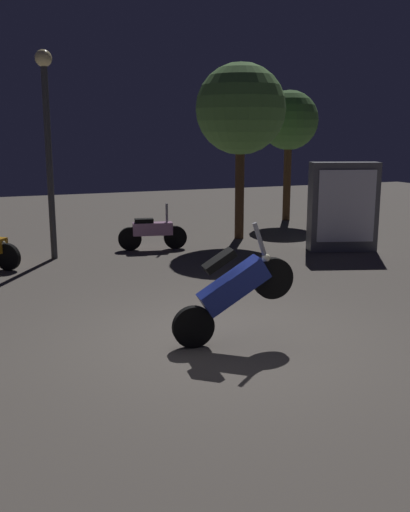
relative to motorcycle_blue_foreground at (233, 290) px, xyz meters
name	(u,v)px	position (x,y,z in m)	size (l,w,h in m)	color
ground_plane	(219,340)	(-0.12, 0.17, -0.74)	(40.00, 40.00, 0.00)	#605951
motorcycle_blue_foreground	(233,290)	(0.00, 0.00, 0.00)	(1.66, 0.41, 1.63)	black
motorcycle_pink_parked_right	(152,232)	(0.87, 6.49, -0.31)	(1.65, 0.48, 1.11)	black
streetlamp_near	(47,127)	(-1.48, 6.35, 2.14)	(0.36, 0.36, 4.48)	#38383D
tree_left_bg	(289,122)	(6.30, 9.49, 2.37)	(1.84, 1.84, 4.08)	#4C331E
tree_center_bg	(241,110)	(3.45, 7.06, 2.60)	(2.32, 2.32, 4.53)	#4C331E
kiosk_billboard	(343,207)	(5.04, 4.69, 0.31)	(1.68, 0.98, 2.10)	#595960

